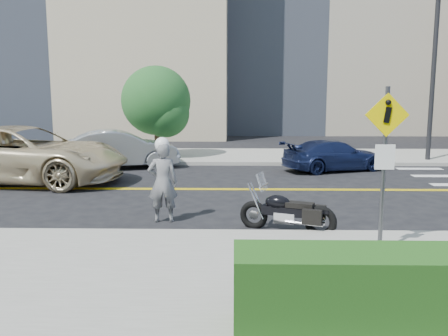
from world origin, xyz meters
TOP-DOWN VIEW (x-y plane):
  - ground_plane at (0.00, 0.00)m, footprint 120.00×120.00m
  - sidewalk_near at (0.00, -7.50)m, footprint 60.00×5.00m
  - sidewalk_far at (0.00, 7.50)m, footprint 60.00×5.00m
  - building_mid at (8.00, 26.00)m, footprint 18.00×14.00m
  - traffic_light at (10.00, 5.08)m, footprint 0.28×4.50m
  - pedestrian_sign at (4.20, -6.31)m, footprint 0.78×0.08m
  - motorcyclist at (-0.18, -3.86)m, footprint 0.74×0.53m
  - motorcycle at (2.68, -4.60)m, footprint 2.20×1.34m
  - suv at (-5.65, 1.04)m, footprint 7.26×3.94m
  - parked_car_silver at (-3.15, 4.20)m, footprint 5.00×2.97m
  - parked_car_blue at (5.44, 3.79)m, footprint 4.48×3.02m
  - tree_far_a at (-2.03, 6.67)m, footprint 3.11×3.11m

SIDE VIEW (x-z plane):
  - ground_plane at x=0.00m, z-range 0.00..0.00m
  - sidewalk_near at x=0.00m, z-range 0.00..0.15m
  - sidewalk_far at x=0.00m, z-range 0.00..0.15m
  - parked_car_blue at x=5.44m, z-range 0.00..1.20m
  - motorcycle at x=2.68m, z-range 0.00..1.28m
  - parked_car_silver at x=-3.15m, z-range 0.00..1.56m
  - suv at x=-5.65m, z-range 0.00..1.93m
  - motorcyclist at x=-0.18m, z-range 0.00..2.02m
  - pedestrian_sign at x=4.20m, z-range 0.46..3.46m
  - tree_far_a at x=-2.03m, z-range 0.57..4.82m
  - traffic_light at x=10.00m, z-range 1.17..8.17m
  - building_mid at x=8.00m, z-range 0.00..20.00m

